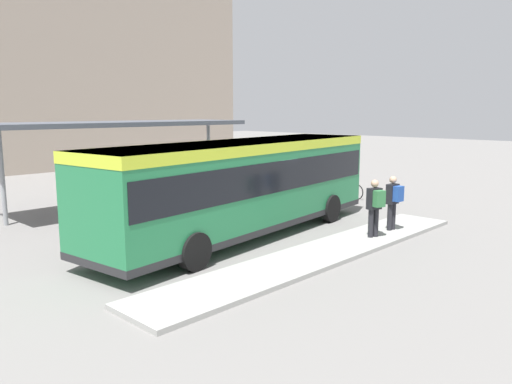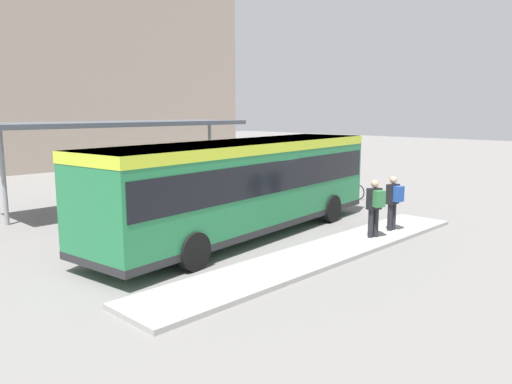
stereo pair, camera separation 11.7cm
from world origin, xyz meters
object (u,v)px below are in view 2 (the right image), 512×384
Objects in this scene: city_bus at (244,181)px; bicycle_black at (311,184)px; pedestrian_waiting at (394,200)px; bicycle_white at (338,188)px; pedestrian_companion at (375,205)px; bicycle_yellow at (325,185)px; bicycle_green at (350,190)px.

bicycle_black is at bearing 18.69° from city_bus.
pedestrian_waiting is 1.08× the size of bicycle_white.
pedestrian_waiting reaches higher than bicycle_white.
bicycle_white is (6.29, 5.72, -0.79)m from pedestrian_companion.
bicycle_yellow is at bearing -2.00° from bicycle_white.
city_bus is 9.05m from bicycle_white.
bicycle_white is at bearing -179.69° from bicycle_yellow.
bicycle_green is (4.76, 4.79, -0.78)m from pedestrian_waiting.
bicycle_black is (6.37, 7.44, -0.80)m from pedestrian_companion.
pedestrian_waiting is 7.62m from bicycle_white.
bicycle_green is at bearing 166.19° from bicycle_white.
city_bus is at bearing -62.63° from bicycle_black.
bicycle_yellow reaches higher than bicycle_green.
bicycle_yellow reaches higher than bicycle_black.
city_bus is at bearing 53.86° from pedestrian_companion.
city_bus reaches higher than bicycle_black.
pedestrian_companion is 1.09× the size of bicycle_white.
city_bus is 8.59m from bicycle_green.
bicycle_black is at bearing -0.39° from bicycle_green.
bicycle_white is 1.73m from bicycle_black.
city_bus is 9.40m from bicycle_yellow.
bicycle_black is (0.07, 1.73, -0.01)m from bicycle_white.
bicycle_yellow is (8.72, 3.23, -1.40)m from city_bus.
city_bus is 6.50× the size of pedestrian_waiting.
pedestrian_waiting is 1.10× the size of bicycle_green.
pedestrian_companion is (2.33, -3.35, -0.63)m from city_bus.
bicycle_white is 0.87m from bicycle_yellow.
pedestrian_waiting is 8.34m from bicycle_yellow.
bicycle_yellow is at bearing 3.75° from bicycle_black.
pedestrian_waiting is 1.00× the size of bicycle_yellow.
bicycle_yellow is 1.13× the size of bicycle_black.
pedestrian_companion is 8.54m from bicycle_white.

